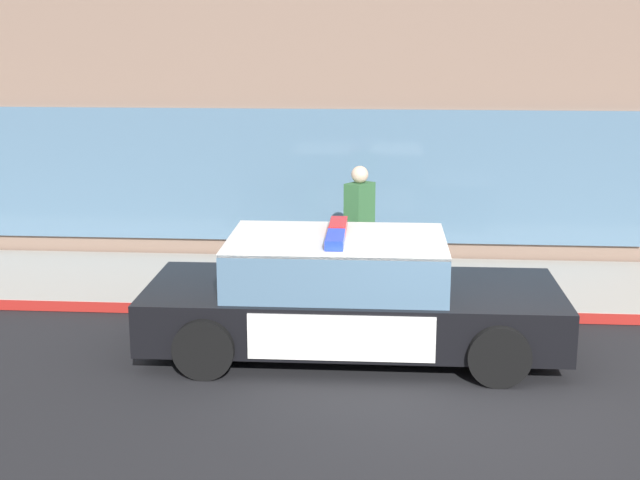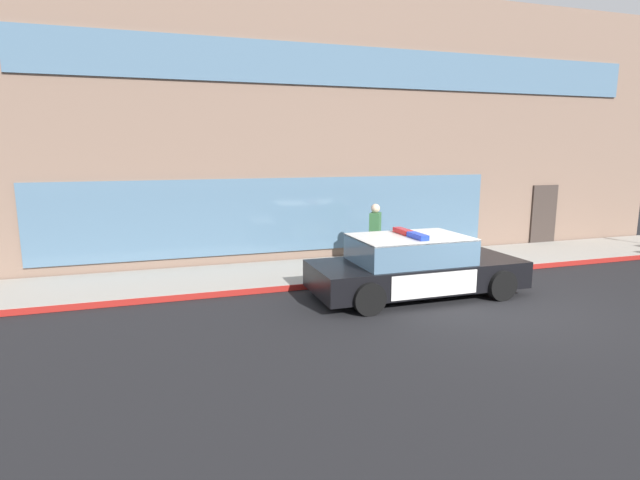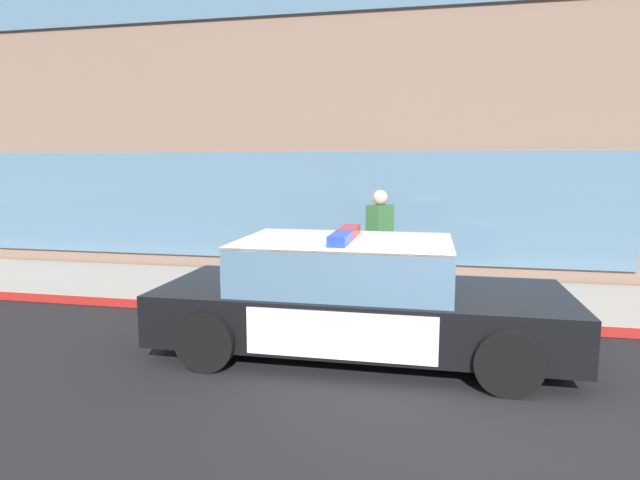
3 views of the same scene
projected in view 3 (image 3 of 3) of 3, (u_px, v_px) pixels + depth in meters
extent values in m
plane|color=black|center=(480.00, 408.00, 5.01)|extent=(48.00, 48.00, 0.00)
cube|color=#A39E93|center=(461.00, 300.00, 8.71)|extent=(48.00, 2.64, 0.15)
cube|color=maroon|center=(465.00, 323.00, 7.42)|extent=(28.80, 0.04, 0.14)
cube|color=#7A6051|center=(421.00, 103.00, 14.38)|extent=(21.85, 9.70, 7.76)
cube|color=slate|center=(276.00, 206.00, 10.54)|extent=(13.11, 0.08, 2.10)
cube|color=black|center=(360.00, 311.00, 6.47)|extent=(4.83, 1.93, 0.60)
cube|color=silver|center=(494.00, 305.00, 6.15)|extent=(1.65, 1.87, 0.05)
cube|color=silver|center=(229.00, 292.00, 6.79)|extent=(1.36, 1.87, 0.05)
cube|color=silver|center=(362.00, 292.00, 7.42)|extent=(2.03, 0.04, 0.51)
cube|color=silver|center=(340.00, 336.00, 5.56)|extent=(2.03, 0.04, 0.51)
cube|color=yellow|center=(362.00, 292.00, 7.44)|extent=(0.22, 0.01, 0.26)
cube|color=slate|center=(345.00, 265.00, 6.43)|extent=(2.52, 1.72, 0.60)
cube|color=silver|center=(345.00, 241.00, 6.39)|extent=(2.52, 1.72, 0.04)
cube|color=red|center=(349.00, 231.00, 6.71)|extent=(0.20, 0.65, 0.11)
cube|color=blue|center=(341.00, 238.00, 6.05)|extent=(0.20, 0.65, 0.11)
cylinder|color=black|center=(488.00, 310.00, 7.10)|extent=(0.68, 0.22, 0.68)
cylinder|color=black|center=(508.00, 362.00, 5.26)|extent=(0.68, 0.22, 0.68)
cylinder|color=black|center=(259.00, 298.00, 7.73)|extent=(0.68, 0.22, 0.68)
cylinder|color=black|center=(206.00, 341.00, 5.89)|extent=(0.68, 0.22, 0.68)
cylinder|color=#4C994C|center=(315.00, 296.00, 8.42)|extent=(0.28, 0.28, 0.10)
cylinder|color=#4C994C|center=(315.00, 279.00, 8.38)|extent=(0.19, 0.19, 0.45)
sphere|color=#4C994C|center=(315.00, 261.00, 8.34)|extent=(0.22, 0.22, 0.22)
cylinder|color=gray|center=(315.00, 256.00, 8.33)|extent=(0.06, 0.06, 0.05)
cylinder|color=gray|center=(313.00, 280.00, 8.24)|extent=(0.09, 0.10, 0.09)
cylinder|color=gray|center=(317.00, 276.00, 8.52)|extent=(0.09, 0.10, 0.09)
cylinder|color=gray|center=(325.00, 281.00, 8.35)|extent=(0.10, 0.12, 0.12)
cylinder|color=#23232D|center=(379.00, 269.00, 8.69)|extent=(0.28, 0.28, 0.85)
cube|color=#336638|center=(380.00, 224.00, 8.59)|extent=(0.44, 0.48, 0.62)
sphere|color=beige|center=(380.00, 197.00, 8.52)|extent=(0.24, 0.24, 0.24)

